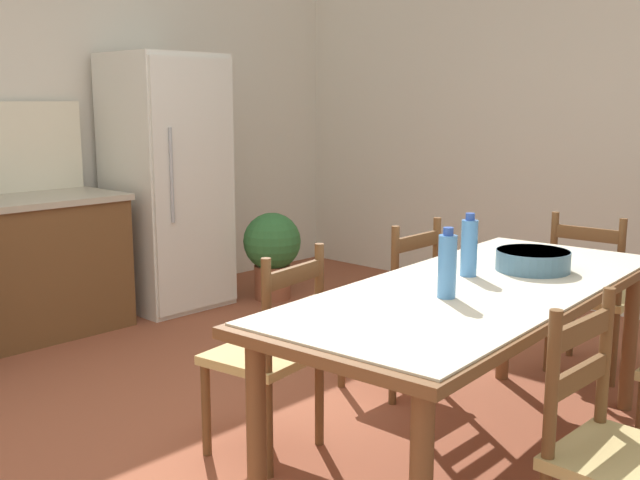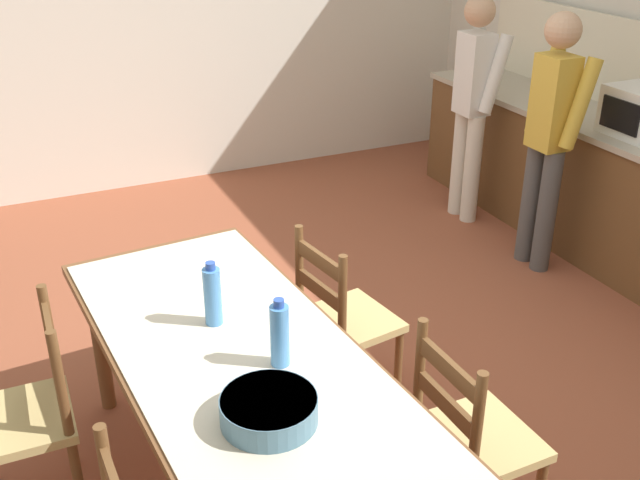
# 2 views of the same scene
# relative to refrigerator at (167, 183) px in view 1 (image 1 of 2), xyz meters

# --- Properties ---
(ground_plane) EXTENTS (8.32, 8.32, 0.00)m
(ground_plane) POSITION_rel_refrigerator_xyz_m (-1.20, -2.19, -0.92)
(ground_plane) COLOR brown
(wall_right) EXTENTS (0.12, 5.20, 2.90)m
(wall_right) POSITION_rel_refrigerator_xyz_m (2.06, -2.19, 0.53)
(wall_right) COLOR silver
(wall_right) RESTS_ON ground
(refrigerator) EXTENTS (0.72, 0.73, 1.83)m
(refrigerator) POSITION_rel_refrigerator_xyz_m (0.00, 0.00, 0.00)
(refrigerator) COLOR silver
(refrigerator) RESTS_ON ground
(dining_table) EXTENTS (2.20, 1.02, 0.77)m
(dining_table) POSITION_rel_refrigerator_xyz_m (-0.59, -2.99, -0.22)
(dining_table) COLOR brown
(dining_table) RESTS_ON ground
(bottle_near_centre) EXTENTS (0.07, 0.07, 0.27)m
(bottle_near_centre) POSITION_rel_refrigerator_xyz_m (-0.86, -3.01, -0.02)
(bottle_near_centre) COLOR #4C8ED6
(bottle_near_centre) RESTS_ON dining_table
(bottle_off_centre) EXTENTS (0.07, 0.07, 0.27)m
(bottle_off_centre) POSITION_rel_refrigerator_xyz_m (-0.49, -2.87, -0.02)
(bottle_off_centre) COLOR #4C8ED6
(bottle_off_centre) RESTS_ON dining_table
(serving_bowl) EXTENTS (0.32, 0.32, 0.09)m
(serving_bowl) POSITION_rel_refrigerator_xyz_m (-0.21, -3.02, -0.09)
(serving_bowl) COLOR slate
(serving_bowl) RESTS_ON dining_table
(chair_side_far_left) EXTENTS (0.48, 0.46, 0.91)m
(chair_side_far_left) POSITION_rel_refrigerator_xyz_m (-1.12, -2.31, -0.47)
(chair_side_far_left) COLOR brown
(chair_side_far_left) RESTS_ON ground
(chair_side_far_right) EXTENTS (0.43, 0.41, 0.91)m
(chair_side_far_right) POSITION_rel_refrigerator_xyz_m (-0.17, -2.23, -0.47)
(chair_side_far_right) COLOR brown
(chair_side_far_right) RESTS_ON ground
(chair_side_near_left) EXTENTS (0.43, 0.41, 0.91)m
(chair_side_near_left) POSITION_rel_refrigerator_xyz_m (-1.01, -3.74, -0.47)
(chair_side_near_left) COLOR brown
(chair_side_near_left) RESTS_ON ground
(chair_head_end) EXTENTS (0.43, 0.45, 0.91)m
(chair_head_end) POSITION_rel_refrigerator_xyz_m (0.77, -2.89, -0.47)
(chair_head_end) COLOR brown
(chair_head_end) RESTS_ON ground
(potted_plant) EXTENTS (0.44, 0.44, 0.67)m
(potted_plant) POSITION_rel_refrigerator_xyz_m (0.64, -0.43, -0.53)
(potted_plant) COLOR brown
(potted_plant) RESTS_ON ground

